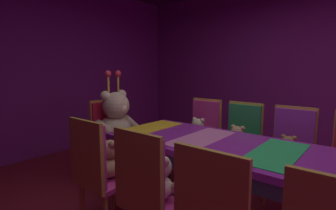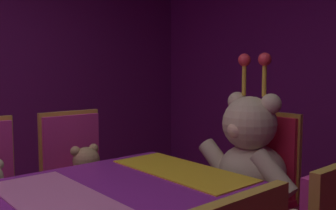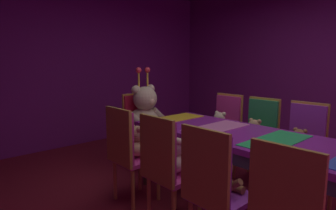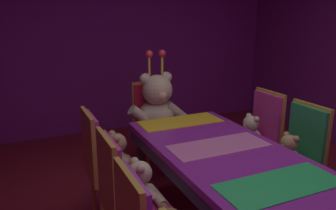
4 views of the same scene
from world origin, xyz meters
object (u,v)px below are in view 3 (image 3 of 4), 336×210
at_px(chair_left_0, 289,209).
at_px(king_teddy_bear, 146,112).
at_px(chair_right_2, 260,130).
at_px(teddy_right_1, 299,143).
at_px(throne_chair, 138,121).
at_px(teddy_left_0, 299,205).
at_px(teddy_left_2, 176,157).
at_px(banquet_table, 243,142).
at_px(chair_right_1, 305,138).
at_px(chair_left_1, 211,181).
at_px(chair_right_3, 226,123).
at_px(teddy_left_3, 138,143).
at_px(chair_left_3, 126,146).
at_px(chair_left_2, 164,161).
at_px(teddy_right_3, 219,125).
at_px(teddy_left_1, 224,178).
at_px(teddy_right_2, 254,133).

distance_m(chair_left_0, king_teddy_bear, 2.49).
bearing_deg(chair_left_0, chair_right_2, 34.54).
xyz_separation_m(teddy_right_1, throne_chair, (-0.68, 1.94, 0.02)).
relative_size(teddy_left_0, king_teddy_bear, 0.31).
height_order(teddy_left_0, teddy_left_2, teddy_left_2).
distance_m(banquet_table, chair_right_2, 0.86).
distance_m(chair_right_1, throne_chair, 2.11).
bearing_deg(throne_chair, chair_left_0, -17.68).
relative_size(teddy_left_0, chair_right_2, 0.28).
relative_size(chair_left_1, chair_right_1, 1.00).
bearing_deg(chair_right_3, teddy_right_1, 82.29).
bearing_deg(king_teddy_bear, teddy_left_3, -42.43).
bearing_deg(chair_right_2, chair_left_1, 19.22).
bearing_deg(chair_left_3, teddy_right_1, -35.27).
bearing_deg(chair_right_2, chair_right_3, -91.69).
relative_size(chair_left_1, teddy_left_2, 2.88).
relative_size(chair_left_0, chair_right_2, 1.00).
bearing_deg(chair_left_2, teddy_left_0, -82.24).
bearing_deg(chair_left_1, teddy_right_3, 36.06).
bearing_deg(teddy_left_0, teddy_left_2, 89.93).
bearing_deg(teddy_left_3, chair_left_2, -104.51).
bearing_deg(king_teddy_bear, teddy_left_2, -27.15).
relative_size(chair_left_1, chair_right_3, 1.00).
distance_m(chair_right_2, teddy_right_3, 0.54).
distance_m(banquet_table, chair_right_3, 1.16).
height_order(chair_left_2, teddy_right_1, chair_left_2).
distance_m(chair_left_3, chair_right_2, 1.70).
bearing_deg(chair_right_2, teddy_right_1, 76.45).
xyz_separation_m(chair_left_3, teddy_left_3, (0.15, 0.00, 0.00)).
relative_size(chair_left_0, chair_left_3, 1.00).
xyz_separation_m(chair_left_0, teddy_left_2, (0.14, 1.07, 0.00)).
xyz_separation_m(chair_left_0, teddy_right_1, (1.48, 0.58, -0.02)).
bearing_deg(chair_left_0, teddy_left_0, 0.00).
bearing_deg(chair_left_0, teddy_left_1, 77.77).
height_order(chair_left_1, chair_right_3, same).
bearing_deg(chair_left_2, chair_left_0, -89.83).
distance_m(teddy_left_0, chair_left_2, 1.08).
bearing_deg(chair_right_1, chair_left_1, 1.47).
bearing_deg(chair_right_1, chair_left_0, 19.65).
distance_m(teddy_left_1, chair_right_1, 1.51).
bearing_deg(chair_right_1, chair_right_2, -88.36).
bearing_deg(banquet_table, chair_right_3, 44.75).
height_order(teddy_left_0, chair_left_1, chair_left_1).
bearing_deg(teddy_right_2, banquet_table, 23.48).
bearing_deg(chair_left_2, chair_left_1, -92.59).
height_order(chair_left_0, teddy_left_2, chair_left_0).
distance_m(banquet_table, teddy_left_0, 1.06).
height_order(teddy_left_0, teddy_left_1, teddy_left_1).
relative_size(teddy_left_3, throne_chair, 0.36).
distance_m(banquet_table, teddy_right_3, 1.06).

